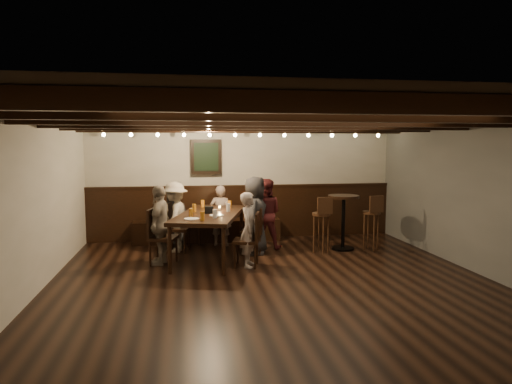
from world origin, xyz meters
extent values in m
plane|color=black|center=(0.00, 0.00, 0.00)|extent=(7.00, 7.00, 0.00)
plane|color=black|center=(0.00, 0.00, 2.40)|extent=(7.00, 7.00, 0.00)
plane|color=beige|center=(0.00, 3.50, 1.20)|extent=(6.50, 0.00, 6.50)
plane|color=#5A5A57|center=(3.25, 0.00, 1.20)|extent=(0.00, 7.00, 7.00)
plane|color=beige|center=(-3.25, 0.00, 1.20)|extent=(0.00, 7.00, 7.00)
cube|color=black|center=(0.00, 3.46, 0.55)|extent=(6.50, 0.08, 1.10)
cube|color=black|center=(-0.80, 3.20, 0.23)|extent=(3.00, 0.45, 0.45)
cube|color=black|center=(-0.80, 3.40, 1.75)|extent=(0.62, 0.12, 0.72)
cube|color=black|center=(-0.80, 3.33, 1.75)|extent=(0.50, 0.02, 0.58)
cube|color=black|center=(0.00, -2.90, 2.31)|extent=(6.50, 0.10, 0.16)
cube|color=black|center=(0.00, -1.74, 2.31)|extent=(6.50, 0.10, 0.16)
cube|color=black|center=(0.00, -0.58, 2.31)|extent=(6.50, 0.10, 0.16)
cube|color=black|center=(0.00, 0.58, 2.31)|extent=(6.50, 0.10, 0.16)
cube|color=black|center=(0.00, 1.74, 2.31)|extent=(6.50, 0.10, 0.16)
cube|color=black|center=(0.00, 2.90, 2.31)|extent=(6.50, 0.10, 0.16)
sphere|color=#FFE099|center=(-2.75, 2.88, 2.19)|extent=(0.07, 0.07, 0.07)
sphere|color=#FFE099|center=(-1.38, 2.88, 2.19)|extent=(0.07, 0.07, 0.07)
sphere|color=#FFE099|center=(0.00, 2.88, 2.19)|extent=(0.07, 0.07, 0.07)
sphere|color=#FFE099|center=(1.38, 2.88, 2.19)|extent=(0.07, 0.07, 0.07)
sphere|color=#FFE099|center=(2.75, 2.88, 2.19)|extent=(0.07, 0.07, 0.07)
cube|color=black|center=(-0.83, 1.77, 0.78)|extent=(1.51, 2.35, 0.06)
cylinder|color=black|center=(-1.51, 0.90, 0.37)|extent=(0.06, 0.06, 0.75)
cylinder|color=black|center=(-0.98, 2.86, 0.37)|extent=(0.06, 0.06, 0.75)
cylinder|color=black|center=(-0.69, 0.68, 0.37)|extent=(0.06, 0.06, 0.75)
cylinder|color=black|center=(-0.16, 2.64, 0.37)|extent=(0.06, 0.06, 0.75)
cube|color=black|center=(-1.39, 2.39, 0.43)|extent=(0.51, 0.51, 0.05)
cube|color=black|center=(-1.57, 2.44, 0.68)|extent=(0.15, 0.41, 0.45)
cube|color=black|center=(-1.63, 1.52, 0.44)|extent=(0.53, 0.53, 0.05)
cube|color=black|center=(-1.81, 1.57, 0.70)|extent=(0.15, 0.42, 0.47)
cube|color=black|center=(-0.04, 2.02, 0.41)|extent=(0.49, 0.49, 0.05)
cube|color=black|center=(0.13, 1.98, 0.65)|extent=(0.14, 0.39, 0.43)
cube|color=black|center=(-0.28, 1.15, 0.42)|extent=(0.50, 0.50, 0.05)
cube|color=black|center=(-0.10, 1.11, 0.67)|extent=(0.14, 0.40, 0.45)
imported|color=#2B2A2D|center=(-1.47, 2.88, 0.60)|extent=(0.67, 0.53, 1.21)
imported|color=gray|center=(-0.56, 2.78, 0.60)|extent=(0.50, 0.39, 1.21)
imported|color=maroon|center=(0.27, 2.40, 0.68)|extent=(0.77, 0.67, 1.35)
imported|color=#A29989|center=(-1.44, 2.40, 0.66)|extent=(0.69, 0.95, 1.32)
imported|color=gray|center=(-1.68, 1.53, 0.67)|extent=(0.52, 0.84, 1.34)
imported|color=#28282B|center=(0.01, 2.01, 0.71)|extent=(0.62, 0.79, 1.42)
imported|color=#AE9D93|center=(-0.23, 1.14, 0.62)|extent=(0.40, 0.51, 1.23)
cylinder|color=#BF7219|center=(-0.92, 2.52, 0.88)|extent=(0.07, 0.07, 0.14)
cylinder|color=#BF7219|center=(-0.42, 2.33, 0.88)|extent=(0.07, 0.07, 0.14)
cylinder|color=#BF7219|center=(-1.10, 1.95, 0.88)|extent=(0.07, 0.07, 0.14)
cylinder|color=silver|center=(-0.49, 1.89, 0.88)|extent=(0.07, 0.07, 0.14)
cylinder|color=#BF7219|center=(-1.16, 1.39, 0.88)|extent=(0.07, 0.07, 0.14)
cylinder|color=silver|center=(-0.79, 1.19, 0.88)|extent=(0.07, 0.07, 0.14)
cylinder|color=#BF7219|center=(-1.00, 0.99, 0.88)|extent=(0.07, 0.07, 0.14)
cylinder|color=white|center=(-1.16, 1.13, 0.82)|extent=(0.24, 0.24, 0.01)
cylinder|color=white|center=(-0.74, 1.43, 0.82)|extent=(0.24, 0.24, 0.01)
cube|color=black|center=(-0.85, 1.72, 0.87)|extent=(0.15, 0.10, 0.12)
cylinder|color=beige|center=(-0.64, 2.03, 0.84)|extent=(0.05, 0.05, 0.05)
cylinder|color=black|center=(1.72, 2.06, 0.02)|extent=(0.43, 0.43, 0.04)
cylinder|color=black|center=(1.72, 2.06, 0.51)|extent=(0.07, 0.07, 0.98)
cylinder|color=black|center=(1.72, 2.06, 1.02)|extent=(0.59, 0.59, 0.05)
cylinder|color=#381D11|center=(1.22, 1.86, 0.73)|extent=(0.33, 0.33, 0.05)
cube|color=#381D11|center=(1.24, 1.71, 0.90)|extent=(0.30, 0.06, 0.31)
cylinder|color=#381D11|center=(2.22, 1.91, 0.73)|extent=(0.33, 0.33, 0.05)
cube|color=#381D11|center=(2.25, 1.76, 0.90)|extent=(0.29, 0.08, 0.31)
camera|label=1|loc=(-1.30, -6.15, 2.01)|focal=32.00mm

